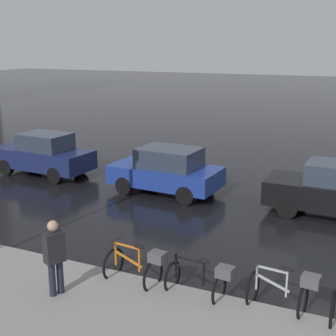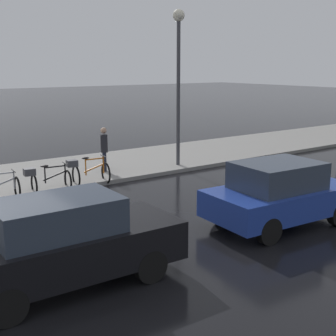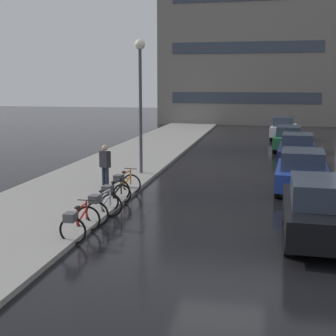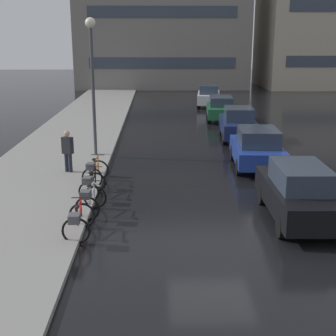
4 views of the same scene
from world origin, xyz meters
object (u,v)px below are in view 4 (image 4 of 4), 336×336
car_black (298,192)px  car_green (221,108)px  car_blue (257,148)px  bicycle_third (91,184)px  bicycle_nearest (78,221)px  car_white (209,96)px  pedestrian (68,150)px  streetlamp (92,63)px  car_navy (238,124)px  bicycle_farthest (95,171)px  bicycle_second (90,200)px

car_black → car_green: (0.08, 17.34, -0.05)m
car_blue → bicycle_third: bearing=-149.8°
bicycle_nearest → car_green: car_green is taller
car_blue → car_white: car_white is taller
bicycle_nearest → pedestrian: pedestrian is taller
car_white → pedestrian: size_ratio=2.42×
bicycle_nearest → car_white: car_white is taller
car_white → streetlamp: streetlamp is taller
car_navy → streetlamp: 8.52m
bicycle_third → car_white: size_ratio=0.34×
streetlamp → car_blue: bearing=-16.0°
bicycle_nearest → car_blue: (6.21, 6.91, 0.34)m
bicycle_nearest → bicycle_farthest: (-0.15, 4.71, 0.02)m
bicycle_nearest → pedestrian: size_ratio=0.81×
bicycle_second → streetlamp: 8.15m
car_black → pedestrian: pedestrian is taller
pedestrian → bicycle_second: bearing=-72.0°
car_blue → car_green: 11.57m
bicycle_second → car_navy: car_navy is taller
car_green → pedestrian: size_ratio=2.38×
bicycle_farthest → car_blue: (6.36, 2.21, 0.32)m
car_white → bicycle_nearest: bearing=-104.0°
car_navy → car_black: bearing=-91.0°
bicycle_farthest → car_green: (6.42, 13.77, 0.29)m
bicycle_farthest → bicycle_nearest: bearing=-88.1°
bicycle_farthest → car_black: 7.28m
bicycle_farthest → car_navy: bearing=49.9°
car_black → pedestrian: size_ratio=2.44×
bicycle_nearest → car_blue: car_blue is taller
car_green → streetlamp: 12.28m
bicycle_third → car_navy: size_ratio=0.34×
streetlamp → car_navy: bearing=27.0°
bicycle_nearest → streetlamp: 9.61m
pedestrian → streetlamp: bearing=76.6°
pedestrian → car_blue: bearing=7.0°
car_white → pedestrian: (-7.52, -18.89, 0.14)m
bicycle_second → bicycle_farthest: (-0.25, 3.10, 0.00)m
car_green → car_white: 6.40m
bicycle_farthest → pedestrian: bearing=132.4°
car_green → streetlamp: (-6.90, -9.61, 3.32)m
bicycle_third → bicycle_farthest: 1.47m
car_navy → streetlamp: streetlamp is taller
bicycle_nearest → car_blue: size_ratio=0.36×
car_green → streetlamp: size_ratio=0.70×
bicycle_farthest → pedestrian: pedestrian is taller
bicycle_third → car_blue: 7.29m
bicycle_second → streetlamp: streetlamp is taller
car_white → bicycle_third: bearing=-106.2°
car_white → streetlamp: 17.71m
car_blue → car_black: bearing=-90.3°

